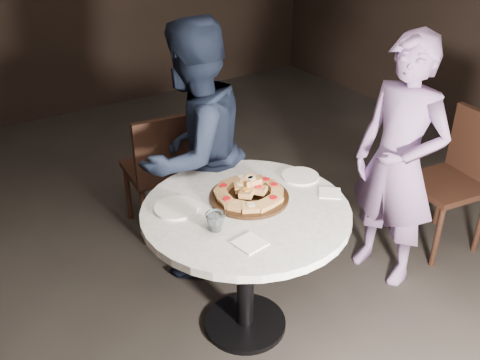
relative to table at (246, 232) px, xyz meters
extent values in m
plane|color=black|center=(0.10, 0.02, -0.61)|extent=(7.00, 7.00, 0.00)
cylinder|color=black|center=(0.00, 0.00, -0.60)|extent=(0.56, 0.56, 0.03)
cylinder|color=black|center=(0.00, 0.00, -0.24)|extent=(0.11, 0.11, 0.69)
cylinder|color=silver|center=(0.00, 0.00, 0.12)|extent=(1.27, 1.27, 0.04)
cylinder|color=black|center=(0.06, 0.06, 0.15)|extent=(0.49, 0.49, 0.02)
cube|color=#AD7943|center=(0.19, 0.10, 0.17)|extent=(0.09, 0.10, 0.04)
cylinder|color=red|center=(0.19, 0.10, 0.19)|extent=(0.05, 0.05, 0.01)
cube|color=#AD7943|center=(0.16, 0.16, 0.17)|extent=(0.10, 0.10, 0.04)
cube|color=#AD7943|center=(0.10, 0.19, 0.17)|extent=(0.10, 0.09, 0.04)
cylinder|color=beige|center=(0.10, 0.19, 0.19)|extent=(0.05, 0.05, 0.01)
cube|color=#AD7943|center=(0.04, 0.20, 0.17)|extent=(0.08, 0.07, 0.04)
cube|color=#AD7943|center=(-0.02, 0.17, 0.17)|extent=(0.10, 0.10, 0.04)
cylinder|color=red|center=(-0.02, 0.17, 0.19)|extent=(0.05, 0.05, 0.01)
cube|color=#AD7943|center=(-0.06, 0.12, 0.17)|extent=(0.09, 0.10, 0.04)
cube|color=#AD7943|center=(-0.07, 0.06, 0.17)|extent=(0.07, 0.09, 0.04)
cylinder|color=red|center=(-0.07, 0.06, 0.19)|extent=(0.04, 0.04, 0.01)
cube|color=#AD7943|center=(-0.05, -0.01, 0.17)|extent=(0.10, 0.10, 0.04)
cube|color=#AD7943|center=(-0.01, -0.05, 0.17)|extent=(0.10, 0.10, 0.04)
cylinder|color=beige|center=(-0.01, -0.05, 0.19)|extent=(0.05, 0.05, 0.01)
cube|color=#AD7943|center=(0.05, -0.07, 0.17)|extent=(0.09, 0.07, 0.04)
cube|color=#AD7943|center=(0.12, -0.06, 0.17)|extent=(0.10, 0.08, 0.04)
cylinder|color=red|center=(0.12, -0.06, 0.19)|extent=(0.05, 0.05, 0.01)
cube|color=#AD7943|center=(0.17, -0.02, 0.17)|extent=(0.10, 0.10, 0.04)
cube|color=#AD7943|center=(0.19, 0.04, 0.17)|extent=(0.07, 0.09, 0.04)
cylinder|color=red|center=(0.19, 0.04, 0.19)|extent=(0.04, 0.04, 0.01)
cube|color=#AD7943|center=(0.10, 0.09, 0.20)|extent=(0.10, 0.10, 0.03)
cylinder|color=#2D6B1E|center=(0.10, 0.09, 0.22)|extent=(0.05, 0.05, 0.01)
cube|color=#AD7943|center=(0.03, 0.10, 0.20)|extent=(0.09, 0.10, 0.03)
cylinder|color=beige|center=(0.03, 0.10, 0.22)|extent=(0.05, 0.05, 0.01)
cube|color=#AD7943|center=(0.03, 0.04, 0.20)|extent=(0.10, 0.10, 0.04)
cylinder|color=orange|center=(0.03, 0.04, 0.22)|extent=(0.05, 0.05, 0.01)
cube|color=#AD7943|center=(0.09, 0.03, 0.20)|extent=(0.10, 0.10, 0.03)
cylinder|color=red|center=(0.09, 0.03, 0.22)|extent=(0.05, 0.05, 0.01)
cube|color=#AD7943|center=(0.08, 0.09, 0.23)|extent=(0.10, 0.10, 0.03)
cylinder|color=beige|center=(0.08, 0.09, 0.24)|extent=(0.05, 0.05, 0.01)
cube|color=#AD7943|center=(0.08, 0.07, 0.23)|extent=(0.09, 0.07, 0.03)
cylinder|color=beige|center=(0.08, 0.07, 0.24)|extent=(0.04, 0.04, 0.01)
cylinder|color=white|center=(-0.28, 0.18, 0.15)|extent=(0.21, 0.21, 0.01)
cylinder|color=white|center=(0.41, 0.09, 0.15)|extent=(0.22, 0.22, 0.01)
imported|color=silver|center=(-0.21, -0.07, 0.18)|extent=(0.12, 0.12, 0.08)
cube|color=white|center=(-0.15, -0.25, 0.14)|extent=(0.14, 0.14, 0.01)
cube|color=white|center=(0.43, -0.12, 0.14)|extent=(0.15, 0.15, 0.01)
cube|color=black|center=(0.06, 1.13, -0.17)|extent=(0.45, 0.45, 0.04)
cube|color=black|center=(0.04, 0.93, 0.05)|extent=(0.41, 0.08, 0.44)
cylinder|color=black|center=(0.26, 1.29, -0.39)|extent=(0.04, 0.04, 0.44)
cylinder|color=black|center=(-0.09, 1.32, -0.39)|extent=(0.04, 0.04, 0.44)
cylinder|color=black|center=(0.22, 0.94, -0.39)|extent=(0.04, 0.04, 0.44)
cylinder|color=black|center=(-0.13, 0.98, -0.39)|extent=(0.04, 0.04, 0.44)
cube|color=black|center=(1.47, -0.07, -0.17)|extent=(0.47, 0.47, 0.04)
cube|color=black|center=(1.68, -0.10, 0.06)|extent=(0.10, 0.42, 0.45)
cylinder|color=black|center=(1.32, 0.13, -0.39)|extent=(0.04, 0.04, 0.45)
cylinder|color=black|center=(1.27, -0.22, -0.39)|extent=(0.04, 0.04, 0.45)
cylinder|color=black|center=(1.67, 0.08, -0.39)|extent=(0.04, 0.04, 0.45)
imported|color=black|center=(0.06, 0.62, 0.15)|extent=(0.89, 0.79, 1.53)
imported|color=#81679F|center=(0.98, -0.07, 0.12)|extent=(0.44, 0.59, 1.47)
camera|label=1|loc=(-1.21, -1.77, 1.50)|focal=40.00mm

